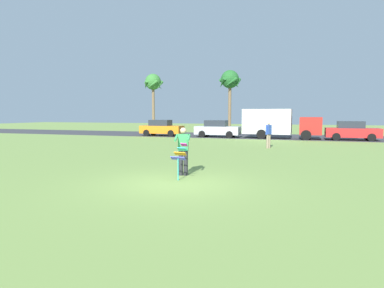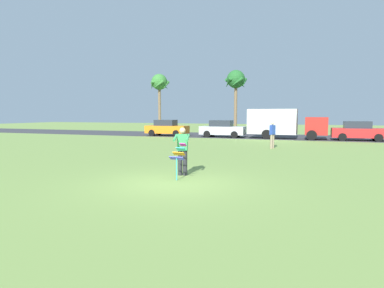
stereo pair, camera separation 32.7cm
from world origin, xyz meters
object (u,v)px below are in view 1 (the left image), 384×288
(person_walker_near, at_px, (269,134))
(parked_car_silver, at_px, (217,129))
(palm_tree_left_near, at_px, (153,84))
(palm_tree_right_near, at_px, (230,82))
(parked_car_orange, at_px, (162,128))
(parked_truck_red_cab, at_px, (277,123))
(person_kite_flyer, at_px, (183,149))
(kite_held, at_px, (180,155))
(parked_car_red, at_px, (352,131))

(person_walker_near, bearing_deg, parked_car_silver, 122.59)
(palm_tree_left_near, relative_size, palm_tree_right_near, 1.03)
(parked_car_orange, bearing_deg, parked_truck_red_cab, -0.00)
(person_kite_flyer, bearing_deg, palm_tree_left_near, 116.90)
(palm_tree_left_near, height_order, person_walker_near, palm_tree_left_near)
(kite_held, height_order, parked_car_orange, parked_car_orange)
(parked_car_silver, bearing_deg, kite_held, -79.65)
(person_kite_flyer, bearing_deg, palm_tree_right_near, 98.35)
(kite_held, relative_size, parked_car_orange, 0.29)
(parked_car_silver, distance_m, parked_truck_red_cab, 5.46)
(palm_tree_left_near, bearing_deg, parked_car_silver, -41.38)
(person_kite_flyer, distance_m, kite_held, 0.74)
(parked_car_orange, bearing_deg, parked_car_red, -0.00)
(parked_truck_red_cab, distance_m, parked_car_red, 6.15)
(parked_truck_red_cab, bearing_deg, parked_car_orange, 180.00)
(person_kite_flyer, relative_size, parked_truck_red_cab, 0.26)
(person_kite_flyer, bearing_deg, kite_held, -78.35)
(kite_held, xyz_separation_m, palm_tree_right_near, (-4.12, 27.79, 5.11))
(person_kite_flyer, distance_m, parked_truck_red_cab, 19.19)
(parked_car_silver, height_order, palm_tree_left_near, palm_tree_left_near)
(person_kite_flyer, height_order, parked_car_silver, person_kite_flyer)
(parked_car_orange, bearing_deg, parked_car_silver, 0.00)
(parked_car_silver, relative_size, palm_tree_left_near, 0.56)
(person_kite_flyer, distance_m, palm_tree_left_near, 32.91)
(parked_car_silver, height_order, palm_tree_right_near, palm_tree_right_near)
(parked_car_red, height_order, palm_tree_right_near, palm_tree_right_near)
(parked_car_orange, relative_size, parked_car_silver, 1.00)
(person_kite_flyer, xyz_separation_m, person_walker_near, (2.05, 10.46, -0.02))
(parked_truck_red_cab, distance_m, palm_tree_right_near, 10.92)
(kite_held, relative_size, parked_car_red, 0.29)
(person_kite_flyer, height_order, parked_truck_red_cab, parked_truck_red_cab)
(parked_car_red, bearing_deg, palm_tree_right_near, 146.45)
(person_kite_flyer, xyz_separation_m, parked_truck_red_cab, (1.95, 19.09, 0.46))
(parked_car_orange, bearing_deg, person_walker_near, -37.48)
(parked_car_orange, xyz_separation_m, palm_tree_right_near, (5.23, 7.98, 5.16))
(parked_car_silver, relative_size, parked_car_red, 1.00)
(kite_held, xyz_separation_m, person_walker_near, (1.90, 11.18, 0.10))
(parked_car_orange, xyz_separation_m, parked_car_silver, (5.74, 0.00, 0.00))
(palm_tree_right_near, bearing_deg, parked_truck_red_cab, -53.43)
(parked_car_silver, xyz_separation_m, person_walker_near, (5.52, -8.63, 0.16))
(kite_held, relative_size, person_walker_near, 0.70)
(palm_tree_left_near, bearing_deg, parked_car_red, -23.49)
(person_kite_flyer, bearing_deg, person_walker_near, 78.94)
(kite_held, distance_m, parked_car_orange, 21.91)
(parked_car_orange, bearing_deg, palm_tree_right_near, 56.76)
(kite_held, height_order, parked_car_red, parked_car_red)
(parked_car_orange, distance_m, person_walker_near, 14.18)
(parked_car_red, relative_size, person_walker_near, 2.44)
(parked_car_silver, height_order, person_walker_near, person_walker_near)
(kite_held, bearing_deg, palm_tree_right_near, 98.44)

